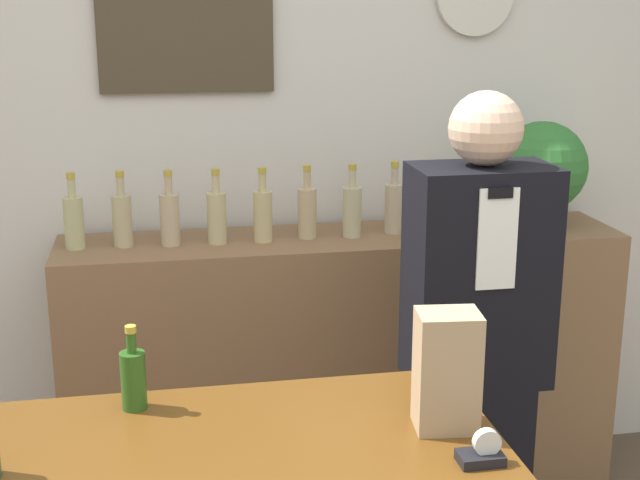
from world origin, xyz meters
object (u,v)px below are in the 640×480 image
(shopkeeper, at_px, (475,362))
(paper_bag, at_px, (447,371))
(tape_dispenser, at_px, (483,453))
(potted_plant, at_px, (542,170))

(shopkeeper, relative_size, paper_bag, 6.08)
(paper_bag, distance_m, tape_dispenser, 0.20)
(shopkeeper, height_order, potted_plant, shopkeeper)
(shopkeeper, relative_size, potted_plant, 4.04)
(shopkeeper, xyz_separation_m, paper_bag, (-0.31, -0.65, 0.27))
(potted_plant, xyz_separation_m, paper_bag, (-0.78, -1.29, -0.17))
(potted_plant, distance_m, tape_dispenser, 1.66)
(shopkeeper, xyz_separation_m, tape_dispenser, (-0.29, -0.81, 0.16))
(shopkeeper, height_order, tape_dispenser, shopkeeper)
(tape_dispenser, bearing_deg, paper_bag, 98.41)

